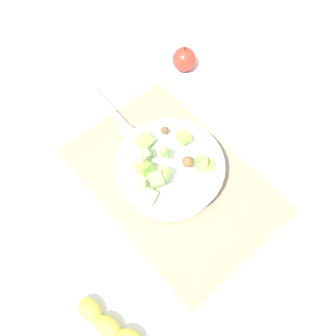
{
  "coord_description": "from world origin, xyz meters",
  "views": [
    {
      "loc": [
        -0.26,
        0.24,
        0.73
      ],
      "look_at": [
        0.01,
        0.0,
        0.05
      ],
      "focal_mm": 37.36,
      "sensor_mm": 36.0,
      "label": 1
    }
  ],
  "objects_px": {
    "salad_bowl": "(168,169)",
    "serving_spoon": "(121,121)",
    "banana_whole": "(109,326)",
    "whole_apple": "(184,59)"
  },
  "relations": [
    {
      "from": "salad_bowl",
      "to": "banana_whole",
      "type": "bearing_deg",
      "value": 119.86
    },
    {
      "from": "whole_apple",
      "to": "banana_whole",
      "type": "bearing_deg",
      "value": 125.82
    },
    {
      "from": "salad_bowl",
      "to": "serving_spoon",
      "type": "bearing_deg",
      "value": -3.25
    },
    {
      "from": "banana_whole",
      "to": "whole_apple",
      "type": "bearing_deg",
      "value": -54.18
    },
    {
      "from": "whole_apple",
      "to": "banana_whole",
      "type": "height_order",
      "value": "whole_apple"
    },
    {
      "from": "serving_spoon",
      "to": "whole_apple",
      "type": "bearing_deg",
      "value": -81.89
    },
    {
      "from": "banana_whole",
      "to": "salad_bowl",
      "type": "bearing_deg",
      "value": -60.14
    },
    {
      "from": "serving_spoon",
      "to": "whole_apple",
      "type": "distance_m",
      "value": 0.25
    },
    {
      "from": "salad_bowl",
      "to": "whole_apple",
      "type": "bearing_deg",
      "value": -48.36
    },
    {
      "from": "serving_spoon",
      "to": "banana_whole",
      "type": "bearing_deg",
      "value": 140.02
    }
  ]
}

